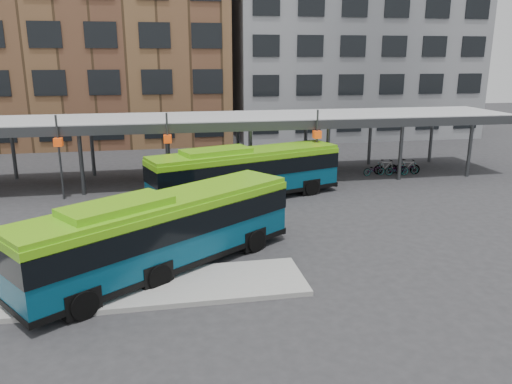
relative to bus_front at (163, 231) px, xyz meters
The scene contains 9 objects.
ground 4.07m from the bus_front, 22.28° to the left, with size 120.00×120.00×0.00m, color #28282B.
boarding_island 3.01m from the bus_front, 142.25° to the right, with size 14.00×3.00×0.18m, color gray.
canopy 14.86m from the bus_front, 76.62° to the left, with size 40.00×6.53×4.80m.
building_brick 35.32m from the bus_front, 101.08° to the left, with size 26.00×14.00×22.00m, color brown.
building_grey 39.56m from the bus_front, 59.79° to the left, with size 24.00×14.00×20.00m, color slate.
bus_front is the anchor object (origin of this frame).
bus_rear 10.30m from the bus_front, 62.87° to the left, with size 11.37×5.87×3.09m.
pedestrian 3.72m from the bus_front, 159.52° to the right, with size 0.66×0.75×1.72m.
bike_rack 20.68m from the bus_front, 40.04° to the left, with size 4.14×1.09×1.06m.
Camera 1 is at (-3.30, -19.33, 7.90)m, focal length 35.00 mm.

